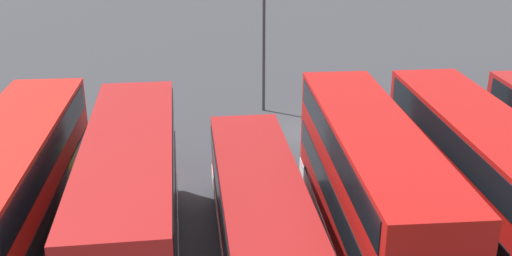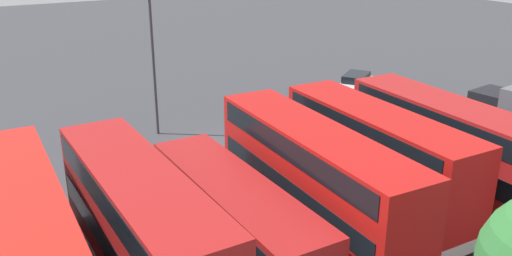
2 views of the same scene
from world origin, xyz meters
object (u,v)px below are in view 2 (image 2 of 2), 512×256
at_px(waste_bin_yellow, 75,190).
at_px(lamp_post_tall, 153,54).
at_px(bus_double_decker_second, 450,147).
at_px(bus_double_decker_seventh, 25,248).
at_px(bus_single_deck_near_end, 482,146).
at_px(bus_single_deck_fifth, 235,213).
at_px(bus_double_decker_third, 375,157).
at_px(car_hatchback_silver, 355,83).
at_px(bus_double_decker_fourth, 313,178).
at_px(bus_double_decker_sixth, 141,228).

bearing_deg(waste_bin_yellow, lamp_post_tall, -134.37).
height_order(bus_double_decker_second, bus_double_decker_seventh, same).
distance_m(bus_single_deck_near_end, bus_single_deck_fifth, 14.10).
xyz_separation_m(bus_double_decker_second, bus_double_decker_third, (3.73, -0.83, -0.00)).
bearing_deg(car_hatchback_silver, bus_double_decker_seventh, 30.63).
relative_size(bus_single_deck_fifth, waste_bin_yellow, 11.24).
xyz_separation_m(bus_double_decker_third, bus_double_decker_fourth, (3.66, 0.47, 0.00)).
xyz_separation_m(bus_double_decker_second, bus_double_decker_seventh, (18.39, -0.55, 0.00)).
relative_size(bus_single_deck_fifth, lamp_post_tall, 1.23).
xyz_separation_m(bus_double_decker_sixth, bus_double_decker_seventh, (3.62, -0.59, 0.00)).
height_order(bus_double_decker_second, bus_double_decker_sixth, same).
relative_size(bus_single_deck_fifth, car_hatchback_silver, 2.36).
height_order(bus_double_decker_third, car_hatchback_silver, bus_double_decker_third).
height_order(bus_double_decker_second, waste_bin_yellow, bus_double_decker_second).
height_order(bus_double_decker_sixth, waste_bin_yellow, bus_double_decker_sixth).
bearing_deg(bus_single_deck_fifth, bus_double_decker_fourth, 175.99).
distance_m(bus_double_decker_sixth, bus_double_decker_seventh, 3.67).
bearing_deg(bus_single_deck_near_end, bus_single_deck_fifth, 0.42).
bearing_deg(bus_single_deck_fifth, bus_double_decker_seventh, 0.45).
bearing_deg(bus_single_deck_near_end, bus_double_decker_sixth, 2.39).
xyz_separation_m(bus_double_decker_second, bus_double_decker_fourth, (7.39, -0.36, 0.00)).
relative_size(bus_single_deck_near_end, car_hatchback_silver, 2.68).
bearing_deg(bus_double_decker_third, lamp_post_tall, -68.04).
height_order(bus_single_deck_near_end, bus_double_decker_second, bus_double_decker_second).
bearing_deg(lamp_post_tall, bus_double_decker_sixth, 69.06).
bearing_deg(car_hatchback_silver, waste_bin_yellow, 18.66).
xyz_separation_m(car_hatchback_silver, waste_bin_yellow, (22.65, 7.65, -0.23)).
height_order(bus_single_deck_fifth, car_hatchback_silver, bus_single_deck_fifth).
bearing_deg(bus_double_decker_third, waste_bin_yellow, -31.30).
distance_m(bus_double_decker_third, waste_bin_yellow, 13.95).
bearing_deg(bus_double_decker_third, bus_double_decker_fourth, 7.25).
bearing_deg(bus_double_decker_sixth, car_hatchback_silver, -144.36).
bearing_deg(bus_single_deck_fifth, waste_bin_yellow, -57.74).
height_order(bus_single_deck_near_end, lamp_post_tall, lamp_post_tall).
height_order(bus_double_decker_fourth, bus_single_deck_fifth, bus_double_decker_fourth).
xyz_separation_m(bus_single_deck_fifth, car_hatchback_silver, (-17.99, -15.05, -0.92)).
relative_size(bus_double_decker_fourth, bus_double_decker_seventh, 1.02).
height_order(bus_single_deck_fifth, bus_double_decker_sixth, bus_double_decker_sixth).
distance_m(bus_double_decker_fourth, waste_bin_yellow, 11.34).
relative_size(bus_single_deck_near_end, waste_bin_yellow, 12.75).
height_order(bus_single_deck_near_end, waste_bin_yellow, bus_single_deck_near_end).
height_order(bus_double_decker_third, lamp_post_tall, lamp_post_tall).
distance_m(bus_double_decker_sixth, waste_bin_yellow, 8.32).
bearing_deg(bus_double_decker_seventh, car_hatchback_silver, -149.37).
bearing_deg(bus_double_decker_second, bus_single_deck_near_end, -167.62).
height_order(bus_double_decker_sixth, car_hatchback_silver, bus_double_decker_sixth).
distance_m(bus_double_decker_second, bus_double_decker_third, 3.82).
relative_size(bus_double_decker_fourth, car_hatchback_silver, 2.59).
relative_size(bus_double_decker_second, bus_double_decker_seventh, 0.98).
bearing_deg(waste_bin_yellow, bus_single_deck_fifth, 122.26).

